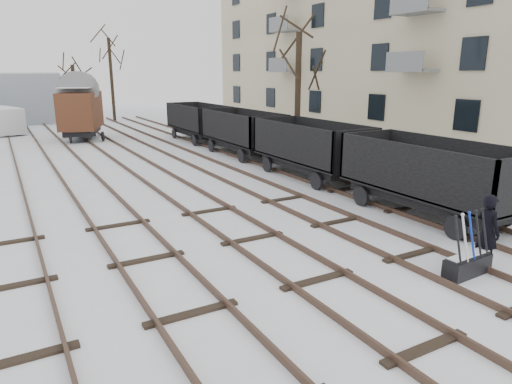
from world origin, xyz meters
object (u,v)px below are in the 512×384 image
ground_frame (468,263)px  worker (488,231)px  freight_wagon_a (429,188)px  box_van_wagon (81,109)px  panel_van (1,120)px

ground_frame → worker: 0.97m
freight_wagon_a → box_van_wagon: size_ratio=1.14×
box_van_wagon → worker: bearing=-60.8°
ground_frame → box_van_wagon: 27.64m
worker → ground_frame: bearing=109.2°
freight_wagon_a → panel_van: freight_wagon_a is taller
freight_wagon_a → box_van_wagon: box_van_wagon is taller
freight_wagon_a → panel_van: (-11.56, 29.69, 0.10)m
ground_frame → box_van_wagon: (-3.95, 27.30, 1.80)m
worker → freight_wagon_a: (2.06, 3.47, 0.03)m
ground_frame → worker: size_ratio=0.83×
ground_frame → worker: bearing=4.7°
box_van_wagon → panel_van: box_van_wagon is taller
worker → panel_van: size_ratio=0.37×
freight_wagon_a → panel_van: size_ratio=1.23×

